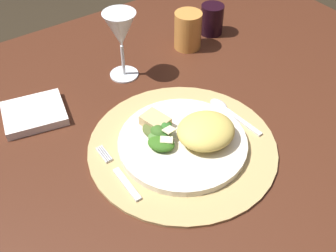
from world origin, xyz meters
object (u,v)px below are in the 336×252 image
object	(u,v)px
dining_table	(174,172)
amber_tumbler	(188,30)
fork	(120,175)
dinner_plate	(183,143)
dark_tumbler	(212,19)
spoon	(226,110)
napkin	(34,113)
wine_glass	(122,32)

from	to	relation	value
dining_table	amber_tumbler	distance (m)	0.36
dining_table	fork	distance (m)	0.25
amber_tumbler	dinner_plate	bearing A→B (deg)	-128.44
dining_table	dark_tumbler	size ratio (longest dim) A/B	16.95
fork	spoon	size ratio (longest dim) A/B	1.05
amber_tumbler	dark_tumbler	distance (m)	0.10
dark_tumbler	spoon	bearing A→B (deg)	-123.68
napkin	amber_tumbler	bearing A→B (deg)	4.34
dinner_plate	spoon	world-z (taller)	dinner_plate
dinner_plate	wine_glass	bearing A→B (deg)	83.39
dining_table	spoon	distance (m)	0.20
dark_tumbler	wine_glass	bearing A→B (deg)	-173.69
napkin	amber_tumbler	world-z (taller)	amber_tumbler
dining_table	wine_glass	distance (m)	0.35
napkin	dark_tumbler	distance (m)	0.53
spoon	napkin	bearing A→B (deg)	146.66
wine_glass	dark_tumbler	xyz separation A→B (m)	(0.29, 0.03, -0.08)
dinner_plate	dark_tumbler	xyz separation A→B (m)	(0.33, 0.31, 0.03)
dark_tumbler	fork	bearing A→B (deg)	-146.87
fork	wine_glass	distance (m)	0.34
dining_table	spoon	size ratio (longest dim) A/B	9.40
fork	napkin	bearing A→B (deg)	104.41
napkin	wine_glass	xyz separation A→B (m)	(0.24, 0.02, 0.11)
dinner_plate	spoon	size ratio (longest dim) A/B	1.76
dining_table	amber_tumbler	size ratio (longest dim) A/B	14.18
fork	dark_tumbler	xyz separation A→B (m)	(0.47, 0.30, 0.03)
amber_tumbler	dark_tumbler	bearing A→B (deg)	11.18
spoon	napkin	distance (m)	0.41
dinner_plate	amber_tumbler	world-z (taller)	amber_tumbler
dark_tumbler	dinner_plate	bearing A→B (deg)	-136.56
wine_glass	napkin	bearing A→B (deg)	-175.29
dinner_plate	spoon	xyz separation A→B (m)	(0.14, 0.03, -0.00)
dinner_plate	napkin	bearing A→B (deg)	128.84
wine_glass	dark_tumbler	size ratio (longest dim) A/B	2.04
fork	wine_glass	xyz separation A→B (m)	(0.17, 0.27, 0.11)
dinner_plate	napkin	distance (m)	0.33
fork	dining_table	bearing A→B (deg)	20.22
dinner_plate	wine_glass	distance (m)	0.30
wine_glass	dining_table	bearing A→B (deg)	-90.92
dinner_plate	dark_tumbler	bearing A→B (deg)	43.44
wine_glass	amber_tumbler	xyz separation A→B (m)	(0.20, 0.01, -0.07)
dining_table	napkin	xyz separation A→B (m)	(-0.23, 0.19, 0.17)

